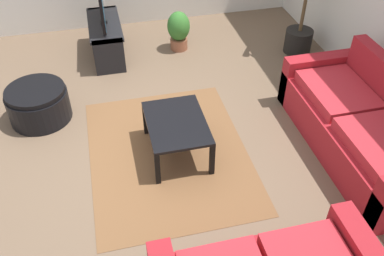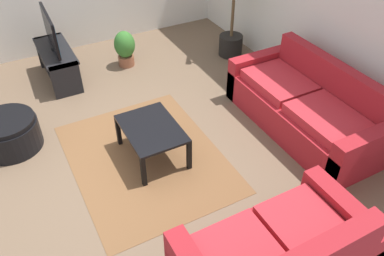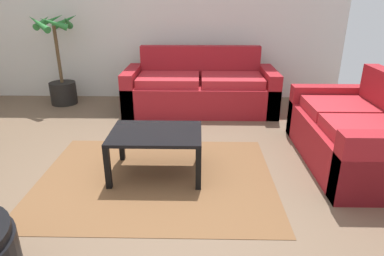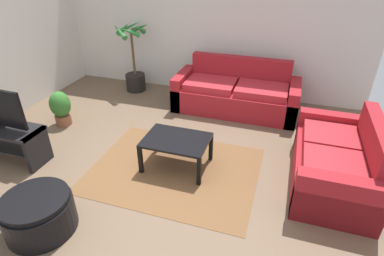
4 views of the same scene
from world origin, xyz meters
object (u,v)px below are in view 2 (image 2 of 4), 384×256
object	(u,v)px
potted_plant_small	(125,47)
ottoman	(9,133)
coffee_table	(152,132)
potted_palm	(232,26)
tv_stand	(57,60)
couch_main	(304,109)
tv	(50,31)

from	to	relation	value
potted_plant_small	ottoman	bearing A→B (deg)	-57.61
coffee_table	potted_palm	distance (m)	2.83
tv_stand	coffee_table	xyz separation A→B (m)	(2.30, 0.56, 0.04)
coffee_table	potted_plant_small	xyz separation A→B (m)	(-2.23, 0.50, -0.06)
couch_main	coffee_table	bearing A→B (deg)	-102.11
couch_main	potted_palm	xyz separation A→B (m)	(-2.16, 0.27, 0.22)
couch_main	potted_palm	size ratio (longest dim) A/B	1.58
ottoman	potted_plant_small	bearing A→B (deg)	122.39
tv_stand	potted_plant_small	world-z (taller)	potted_plant_small
coffee_table	ottoman	distance (m)	1.78
potted_palm	ottoman	size ratio (longest dim) A/B	1.92
ottoman	couch_main	bearing A→B (deg)	67.79
coffee_table	tv	bearing A→B (deg)	-166.41
tv	potted_palm	distance (m)	2.85
couch_main	ottoman	world-z (taller)	couch_main
tv	ottoman	world-z (taller)	tv
potted_palm	potted_plant_small	distance (m)	1.80
potted_palm	potted_plant_small	size ratio (longest dim) A/B	2.34
couch_main	ottoman	distance (m)	3.69
tv_stand	coffee_table	distance (m)	2.37
couch_main	coffee_table	size ratio (longest dim) A/B	2.56
tv	potted_palm	world-z (taller)	potted_palm
couch_main	tv	size ratio (longest dim) A/B	2.33
coffee_table	potted_palm	size ratio (longest dim) A/B	0.62
tv	potted_plant_small	distance (m)	1.17
coffee_table	ottoman	bearing A→B (deg)	-123.59
tv_stand	coffee_table	size ratio (longest dim) A/B	1.29
tv_stand	ottoman	xyz separation A→B (m)	(1.32, -0.91, -0.13)
tv	potted_plant_small	world-z (taller)	tv
tv	coffee_table	bearing A→B (deg)	13.59
potted_palm	ottoman	xyz separation A→B (m)	(0.76, -3.69, -0.31)
potted_palm	ottoman	distance (m)	3.78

